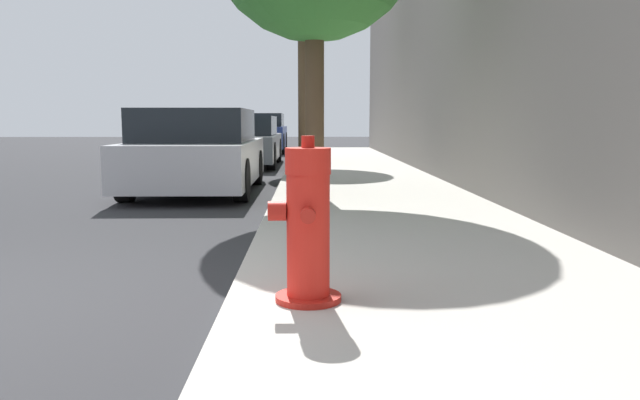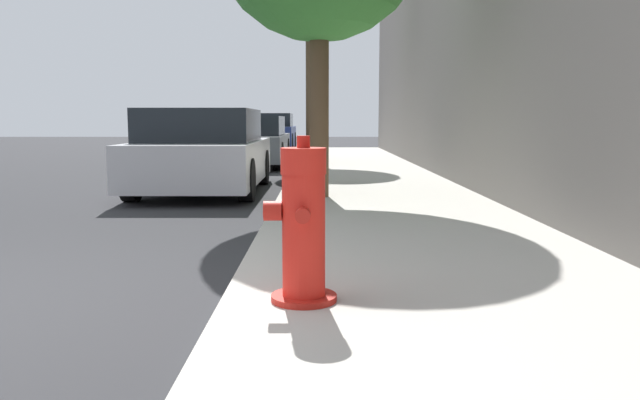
# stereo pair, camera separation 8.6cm
# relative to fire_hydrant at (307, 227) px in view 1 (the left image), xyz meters

# --- Properties ---
(sidewalk_slab) EXTENTS (2.75, 40.00, 0.12)m
(sidewalk_slab) POSITION_rel_fire_hydrant_xyz_m (0.91, 0.07, -0.48)
(sidewalk_slab) COLOR #B7B2A8
(sidewalk_slab) RESTS_ON ground_plane
(fire_hydrant) EXTENTS (0.41, 0.41, 0.92)m
(fire_hydrant) POSITION_rel_fire_hydrant_xyz_m (0.00, 0.00, 0.00)
(fire_hydrant) COLOR red
(fire_hydrant) RESTS_ON sidewalk_slab
(parked_car_near) EXTENTS (1.81, 3.84, 1.30)m
(parked_car_near) POSITION_rel_fire_hydrant_xyz_m (-1.73, 6.38, 0.09)
(parked_car_near) COLOR #B7B7BC
(parked_car_near) RESTS_ON ground_plane
(parked_car_mid) EXTENTS (1.82, 4.41, 1.23)m
(parked_car_mid) POSITION_rel_fire_hydrant_xyz_m (-1.66, 12.15, 0.07)
(parked_car_mid) COLOR #4C5156
(parked_car_mid) RESTS_ON ground_plane
(parked_car_far) EXTENTS (1.75, 3.88, 1.37)m
(parked_car_far) POSITION_rel_fire_hydrant_xyz_m (-1.68, 18.66, 0.13)
(parked_car_far) COLOR navy
(parked_car_far) RESTS_ON ground_plane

